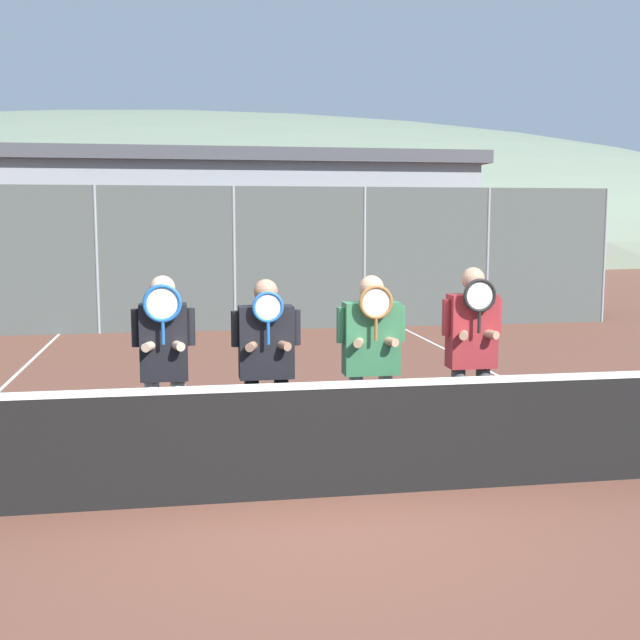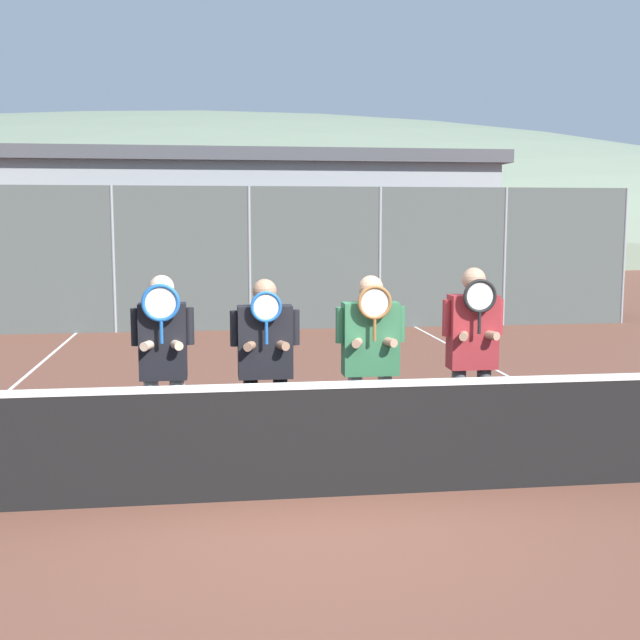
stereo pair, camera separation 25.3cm
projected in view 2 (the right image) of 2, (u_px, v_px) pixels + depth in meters
name	position (u px, v px, depth m)	size (l,w,h in m)	color
ground_plane	(310.00, 498.00, 6.39)	(120.00, 120.00, 0.00)	brown
hill_distant	(222.00, 251.00, 55.16)	(91.06, 50.59, 17.71)	slate
clubhouse_building	(222.00, 223.00, 23.93)	(15.99, 5.50, 4.11)	#9EA3A8
fence_back	(250.00, 259.00, 15.85)	(15.84, 0.06, 2.85)	gray
tennis_net	(310.00, 438.00, 6.33)	(9.10, 0.09, 1.04)	gray
court_line_right_sideline	(554.00, 400.00, 9.79)	(0.05, 16.00, 0.01)	white
player_leftmost	(163.00, 357.00, 6.92)	(0.54, 0.34, 1.73)	white
player_center_left	(265.00, 356.00, 7.09)	(0.61, 0.34, 1.69)	black
player_center_right	(370.00, 351.00, 7.16)	(0.63, 0.34, 1.71)	white
player_rightmost	(472.00, 347.00, 7.30)	(0.57, 0.34, 1.78)	#56565B
car_far_left	(84.00, 281.00, 17.21)	(4.27, 2.10, 1.73)	#285638
car_left_of_center	(307.00, 276.00, 18.21)	(4.61, 1.94, 1.78)	#B2B7BC
car_center	(513.00, 276.00, 18.43)	(4.01, 2.08, 1.75)	black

